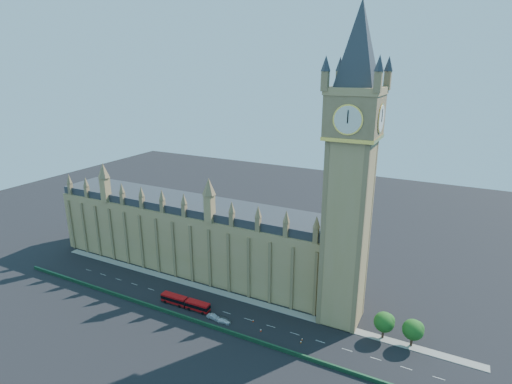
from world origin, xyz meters
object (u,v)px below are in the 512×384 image
at_px(red_bus, 185,302).
at_px(car_silver, 213,317).
at_px(car_grey, 224,319).
at_px(car_white, 224,321).

xyz_separation_m(red_bus, car_silver, (12.15, -1.52, -0.90)).
distance_m(red_bus, car_grey, 16.00).
distance_m(car_grey, car_silver, 3.82).
bearing_deg(car_white, car_silver, 81.78).
bearing_deg(car_white, red_bus, 78.88).
height_order(red_bus, car_silver, red_bus).
relative_size(red_bus, car_white, 4.09).
relative_size(car_silver, car_white, 1.02).
bearing_deg(car_grey, car_silver, 103.67).
height_order(car_silver, car_white, car_silver).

